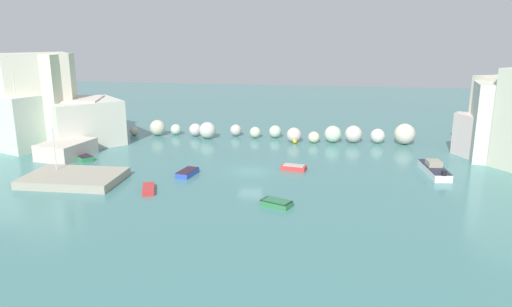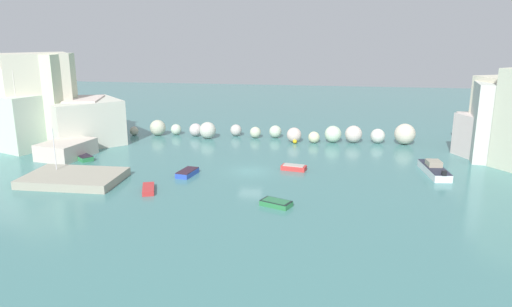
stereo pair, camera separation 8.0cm
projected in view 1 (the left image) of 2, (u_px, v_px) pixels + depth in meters
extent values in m
plane|color=#457D7B|center=(250.00, 172.00, 52.35)|extent=(160.00, 160.00, 0.00)
cube|color=beige|center=(66.00, 149.00, 57.83)|extent=(5.58, 6.79, 1.95)
cube|color=beige|center=(42.00, 113.00, 65.77)|extent=(4.62, 5.98, 7.60)
cube|color=beige|center=(30.00, 121.00, 68.68)|extent=(7.23, 8.04, 4.27)
cube|color=beige|center=(84.00, 122.00, 63.91)|extent=(11.62, 11.62, 5.88)
cube|color=beige|center=(9.00, 109.00, 61.30)|extent=(5.26, 4.97, 10.17)
cube|color=beige|center=(77.00, 119.00, 69.42)|extent=(9.47, 6.27, 4.80)
cube|color=beige|center=(38.00, 101.00, 61.91)|extent=(8.67, 8.19, 11.97)
cube|color=beige|center=(18.00, 123.00, 60.53)|extent=(6.46, 5.97, 6.96)
cube|color=beige|center=(51.00, 100.00, 62.65)|extent=(5.22, 5.32, 11.87)
cube|color=beige|center=(86.00, 121.00, 64.31)|extent=(5.61, 7.10, 6.08)
cube|color=beige|center=(509.00, 120.00, 55.74)|extent=(7.75, 9.21, 9.55)
cube|color=silver|center=(496.00, 122.00, 55.77)|extent=(5.75, 6.14, 8.99)
cube|color=beige|center=(480.00, 136.00, 57.85)|extent=(5.82, 6.13, 5.04)
cube|color=beige|center=(493.00, 132.00, 62.65)|extent=(7.98, 7.35, 4.02)
sphere|color=#BEB5AE|center=(116.00, 126.00, 70.34)|extent=(2.37, 2.37, 2.37)
sphere|color=beige|center=(134.00, 131.00, 69.71)|extent=(1.25, 1.25, 1.25)
sphere|color=beige|center=(158.00, 128.00, 69.46)|extent=(2.24, 2.24, 2.24)
sphere|color=beige|center=(176.00, 129.00, 70.01)|extent=(1.53, 1.53, 1.53)
sphere|color=beige|center=(196.00, 130.00, 69.07)|extent=(1.82, 1.82, 1.82)
sphere|color=beige|center=(208.00, 130.00, 67.57)|extent=(2.31, 2.31, 2.31)
sphere|color=#BCB4AD|center=(236.00, 130.00, 69.27)|extent=(1.63, 1.63, 1.63)
sphere|color=beige|center=(255.00, 132.00, 68.03)|extent=(1.56, 1.56, 1.56)
sphere|color=beige|center=(275.00, 132.00, 68.13)|extent=(1.74, 1.74, 1.74)
sphere|color=beige|center=(294.00, 135.00, 65.45)|extent=(1.99, 1.99, 1.99)
sphere|color=beige|center=(314.00, 137.00, 65.09)|extent=(1.54, 1.54, 1.54)
sphere|color=beige|center=(333.00, 134.00, 65.35)|extent=(2.25, 2.25, 2.25)
sphere|color=beige|center=(353.00, 134.00, 65.21)|extent=(2.30, 2.30, 2.30)
sphere|color=beige|center=(378.00, 136.00, 64.97)|extent=(1.93, 1.93, 1.93)
sphere|color=beige|center=(405.00, 134.00, 64.23)|extent=(2.75, 2.75, 2.75)
cube|color=#A09B88|center=(74.00, 178.00, 48.75)|extent=(9.49, 6.54, 0.83)
sphere|color=gold|center=(295.00, 141.00, 64.82)|extent=(0.57, 0.57, 0.57)
cube|color=red|center=(294.00, 168.00, 52.86)|extent=(2.84, 1.71, 0.50)
cube|color=#ADA89E|center=(294.00, 165.00, 52.79)|extent=(2.42, 1.45, 0.08)
cube|color=#2E7C44|center=(276.00, 204.00, 42.29)|extent=(2.98, 2.32, 0.43)
cube|color=black|center=(276.00, 201.00, 42.23)|extent=(2.92, 2.27, 0.06)
cube|color=#2D7047|center=(276.00, 201.00, 42.22)|extent=(2.53, 1.97, 0.08)
cube|color=white|center=(434.00, 171.00, 51.45)|extent=(2.46, 6.41, 0.74)
cube|color=#232535|center=(435.00, 167.00, 51.35)|extent=(2.41, 6.28, 0.06)
cube|color=#9E937F|center=(434.00, 163.00, 51.62)|extent=(1.58, 1.81, 0.64)
cube|color=black|center=(444.00, 173.00, 48.41)|extent=(0.48, 0.41, 0.50)
cube|color=#388344|center=(57.00, 174.00, 50.36)|extent=(3.91, 4.10, 0.61)
cube|color=#272424|center=(57.00, 171.00, 50.27)|extent=(3.83, 4.01, 0.06)
cylinder|color=silver|center=(54.00, 150.00, 49.70)|extent=(0.10, 0.10, 4.60)
cube|color=#2C4DB9|center=(187.00, 173.00, 50.94)|extent=(1.88, 3.11, 0.52)
cube|color=#301D2A|center=(187.00, 170.00, 50.86)|extent=(1.85, 3.05, 0.06)
cube|color=#2F864C|center=(83.00, 157.00, 57.11)|extent=(3.31, 3.07, 0.50)
cube|color=#251E2B|center=(82.00, 155.00, 57.04)|extent=(3.25, 3.01, 0.06)
cube|color=red|center=(148.00, 189.00, 46.04)|extent=(2.05, 3.24, 0.44)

